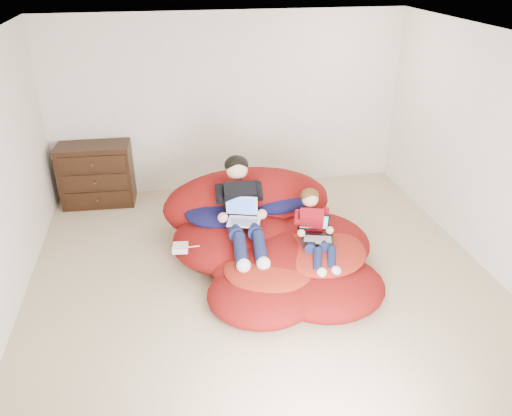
{
  "coord_description": "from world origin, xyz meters",
  "views": [
    {
      "loc": [
        -0.91,
        -4.37,
        3.21
      ],
      "look_at": [
        -0.01,
        0.35,
        0.7
      ],
      "focal_mm": 35.0,
      "sensor_mm": 36.0,
      "label": 1
    }
  ],
  "objects_px": {
    "older_boy": "(241,205)",
    "beanbag_pile": "(269,239)",
    "laptop_white": "(243,214)",
    "dresser": "(97,175)",
    "younger_boy": "(315,226)",
    "laptop_black": "(316,231)"
  },
  "relations": [
    {
      "from": "older_boy",
      "to": "beanbag_pile",
      "type": "bearing_deg",
      "value": -6.32
    },
    {
      "from": "older_boy",
      "to": "laptop_white",
      "type": "distance_m",
      "value": 0.12
    },
    {
      "from": "dresser",
      "to": "laptop_white",
      "type": "relative_size",
      "value": 2.44
    },
    {
      "from": "laptop_white",
      "to": "younger_boy",
      "type": "bearing_deg",
      "value": -22.98
    },
    {
      "from": "older_boy",
      "to": "dresser",
      "type": "bearing_deg",
      "value": 133.56
    },
    {
      "from": "dresser",
      "to": "older_boy",
      "type": "bearing_deg",
      "value": -46.44
    },
    {
      "from": "laptop_black",
      "to": "younger_boy",
      "type": "bearing_deg",
      "value": 90.0
    },
    {
      "from": "beanbag_pile",
      "to": "laptop_black",
      "type": "relative_size",
      "value": 6.14
    },
    {
      "from": "dresser",
      "to": "beanbag_pile",
      "type": "bearing_deg",
      "value": -42.37
    },
    {
      "from": "dresser",
      "to": "laptop_black",
      "type": "relative_size",
      "value": 2.46
    },
    {
      "from": "older_boy",
      "to": "laptop_black",
      "type": "bearing_deg",
      "value": -31.45
    },
    {
      "from": "older_boy",
      "to": "younger_boy",
      "type": "bearing_deg",
      "value": -28.95
    },
    {
      "from": "beanbag_pile",
      "to": "older_boy",
      "type": "distance_m",
      "value": 0.54
    },
    {
      "from": "older_boy",
      "to": "laptop_white",
      "type": "relative_size",
      "value": 3.08
    },
    {
      "from": "beanbag_pile",
      "to": "laptop_black",
      "type": "xyz_separation_m",
      "value": [
        0.42,
        -0.41,
        0.28
      ]
    },
    {
      "from": "beanbag_pile",
      "to": "laptop_black",
      "type": "distance_m",
      "value": 0.65
    },
    {
      "from": "dresser",
      "to": "older_boy",
      "type": "height_order",
      "value": "older_boy"
    },
    {
      "from": "beanbag_pile",
      "to": "younger_boy",
      "type": "xyz_separation_m",
      "value": [
        0.42,
        -0.36,
        0.33
      ]
    },
    {
      "from": "laptop_white",
      "to": "laptop_black",
      "type": "xyz_separation_m",
      "value": [
        0.72,
        -0.35,
        -0.09
      ]
    },
    {
      "from": "dresser",
      "to": "younger_boy",
      "type": "xyz_separation_m",
      "value": [
        2.45,
        -2.22,
        0.16
      ]
    },
    {
      "from": "laptop_white",
      "to": "beanbag_pile",
      "type": "bearing_deg",
      "value": 11.21
    },
    {
      "from": "dresser",
      "to": "younger_boy",
      "type": "relative_size",
      "value": 1.09
    }
  ]
}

